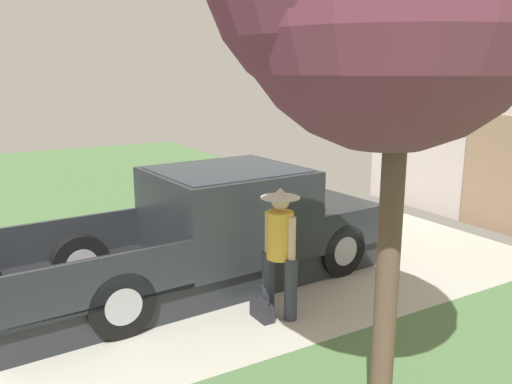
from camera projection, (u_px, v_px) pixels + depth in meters
The scene contains 3 objects.
pickup_truck at pixel (222, 232), 7.66m from camera, with size 2.24×5.64×1.65m.
person_with_hat at pixel (280, 246), 6.49m from camera, with size 0.52×0.48×1.64m.
handbag at pixel (262, 308), 6.54m from camera, with size 0.36×0.15×0.44m.
Camera 1 is at (6.93, 0.62, 3.01)m, focal length 37.20 mm.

